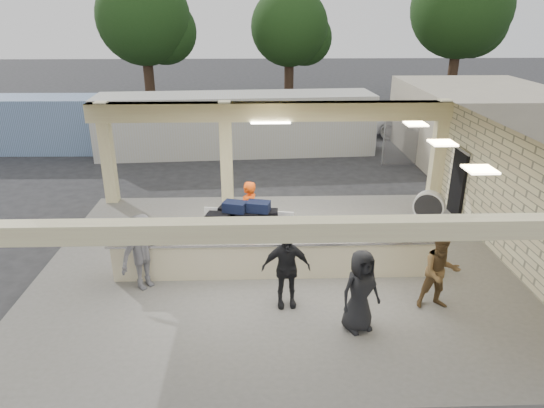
{
  "coord_description": "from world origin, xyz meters",
  "views": [
    {
      "loc": [
        -0.45,
        -11.19,
        6.29
      ],
      "look_at": [
        -0.06,
        1.0,
        1.41
      ],
      "focal_mm": 32.0,
      "sensor_mm": 36.0,
      "label": 1
    }
  ],
  "objects_px": {
    "passenger_c": "(143,252)",
    "baggage_handler": "(248,214)",
    "car_dark": "(343,116)",
    "passenger_b": "(286,269)",
    "passenger_a": "(440,272)",
    "baggage_counter": "(276,257)",
    "luggage_cart": "(242,225)",
    "car_white_a": "(430,124)",
    "passenger_d": "(360,291)",
    "container_blue": "(46,124)",
    "container_white": "(237,124)",
    "car_white_b": "(529,130)",
    "drum_fan": "(429,206)"
  },
  "relations": [
    {
      "from": "passenger_c",
      "to": "baggage_handler",
      "type": "bearing_deg",
      "value": -5.07
    },
    {
      "from": "car_dark",
      "to": "passenger_b",
      "type": "bearing_deg",
      "value": 164.12
    },
    {
      "from": "baggage_handler",
      "to": "passenger_a",
      "type": "relative_size",
      "value": 1.08
    },
    {
      "from": "baggage_counter",
      "to": "luggage_cart",
      "type": "distance_m",
      "value": 1.53
    },
    {
      "from": "passenger_c",
      "to": "car_dark",
      "type": "relative_size",
      "value": 0.41
    },
    {
      "from": "baggage_handler",
      "to": "car_white_a",
      "type": "distance_m",
      "value": 15.68
    },
    {
      "from": "baggage_counter",
      "to": "passenger_d",
      "type": "distance_m",
      "value": 2.82
    },
    {
      "from": "passenger_a",
      "to": "container_blue",
      "type": "relative_size",
      "value": 0.18
    },
    {
      "from": "container_white",
      "to": "passenger_c",
      "type": "bearing_deg",
      "value": -102.01
    },
    {
      "from": "baggage_counter",
      "to": "passenger_b",
      "type": "distance_m",
      "value": 1.43
    },
    {
      "from": "car_white_a",
      "to": "car_white_b",
      "type": "xyz_separation_m",
      "value": [
        4.73,
        -1.11,
        -0.13
      ]
    },
    {
      "from": "passenger_a",
      "to": "container_white",
      "type": "bearing_deg",
      "value": 109.25
    },
    {
      "from": "passenger_d",
      "to": "car_dark",
      "type": "xyz_separation_m",
      "value": [
        2.78,
        18.6,
        -0.24
      ]
    },
    {
      "from": "container_white",
      "to": "passenger_a",
      "type": "bearing_deg",
      "value": -73.51
    },
    {
      "from": "passenger_a",
      "to": "container_white",
      "type": "height_order",
      "value": "container_white"
    },
    {
      "from": "luggage_cart",
      "to": "container_blue",
      "type": "height_order",
      "value": "container_blue"
    },
    {
      "from": "baggage_handler",
      "to": "passenger_b",
      "type": "relative_size",
      "value": 1.04
    },
    {
      "from": "passenger_d",
      "to": "car_dark",
      "type": "height_order",
      "value": "passenger_d"
    },
    {
      "from": "passenger_c",
      "to": "container_blue",
      "type": "height_order",
      "value": "container_blue"
    },
    {
      "from": "car_dark",
      "to": "drum_fan",
      "type": "bearing_deg",
      "value": 179.55
    },
    {
      "from": "drum_fan",
      "to": "container_blue",
      "type": "bearing_deg",
      "value": 176.57
    },
    {
      "from": "drum_fan",
      "to": "passenger_b",
      "type": "height_order",
      "value": "passenger_b"
    },
    {
      "from": "passenger_a",
      "to": "baggage_handler",
      "type": "bearing_deg",
      "value": 141.95
    },
    {
      "from": "passenger_a",
      "to": "car_dark",
      "type": "height_order",
      "value": "passenger_a"
    },
    {
      "from": "drum_fan",
      "to": "car_dark",
      "type": "xyz_separation_m",
      "value": [
        -0.45,
        13.29,
        0.09
      ]
    },
    {
      "from": "luggage_cart",
      "to": "container_blue",
      "type": "relative_size",
      "value": 0.29
    },
    {
      "from": "car_white_b",
      "to": "container_blue",
      "type": "relative_size",
      "value": 0.42
    },
    {
      "from": "car_white_a",
      "to": "car_white_b",
      "type": "relative_size",
      "value": 1.33
    },
    {
      "from": "passenger_c",
      "to": "car_white_a",
      "type": "relative_size",
      "value": 0.35
    },
    {
      "from": "passenger_c",
      "to": "car_dark",
      "type": "bearing_deg",
      "value": 19.6
    },
    {
      "from": "drum_fan",
      "to": "container_white",
      "type": "height_order",
      "value": "container_white"
    },
    {
      "from": "baggage_counter",
      "to": "container_blue",
      "type": "relative_size",
      "value": 0.84
    },
    {
      "from": "baggage_counter",
      "to": "car_white_b",
      "type": "height_order",
      "value": "car_white_b"
    },
    {
      "from": "baggage_counter",
      "to": "passenger_b",
      "type": "xyz_separation_m",
      "value": [
        0.15,
        -1.36,
        0.43
      ]
    },
    {
      "from": "passenger_a",
      "to": "car_white_a",
      "type": "height_order",
      "value": "passenger_a"
    },
    {
      "from": "baggage_counter",
      "to": "container_blue",
      "type": "distance_m",
      "value": 16.3
    },
    {
      "from": "passenger_a",
      "to": "luggage_cart",
      "type": "bearing_deg",
      "value": 146.8
    },
    {
      "from": "baggage_handler",
      "to": "passenger_c",
      "type": "xyz_separation_m",
      "value": [
        -2.44,
        -2.13,
        -0.02
      ]
    },
    {
      "from": "car_white_a",
      "to": "container_blue",
      "type": "relative_size",
      "value": 0.55
    },
    {
      "from": "baggage_handler",
      "to": "car_white_b",
      "type": "height_order",
      "value": "baggage_handler"
    },
    {
      "from": "drum_fan",
      "to": "passenger_d",
      "type": "bearing_deg",
      "value": -93.21
    },
    {
      "from": "container_white",
      "to": "container_blue",
      "type": "relative_size",
      "value": 1.3
    },
    {
      "from": "luggage_cart",
      "to": "passenger_b",
      "type": "relative_size",
      "value": 1.53
    },
    {
      "from": "car_dark",
      "to": "container_white",
      "type": "height_order",
      "value": "container_white"
    },
    {
      "from": "passenger_d",
      "to": "car_white_a",
      "type": "distance_m",
      "value": 17.92
    },
    {
      "from": "passenger_b",
      "to": "passenger_d",
      "type": "bearing_deg",
      "value": -35.49
    },
    {
      "from": "baggage_handler",
      "to": "container_blue",
      "type": "height_order",
      "value": "container_blue"
    },
    {
      "from": "baggage_counter",
      "to": "car_white_b",
      "type": "relative_size",
      "value": 2.01
    },
    {
      "from": "luggage_cart",
      "to": "passenger_b",
      "type": "height_order",
      "value": "passenger_b"
    },
    {
      "from": "container_blue",
      "to": "car_dark",
      "type": "bearing_deg",
      "value": 15.51
    }
  ]
}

